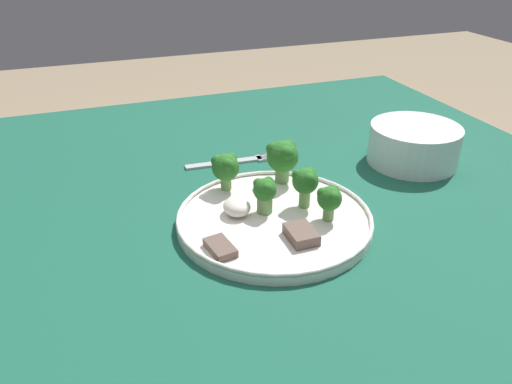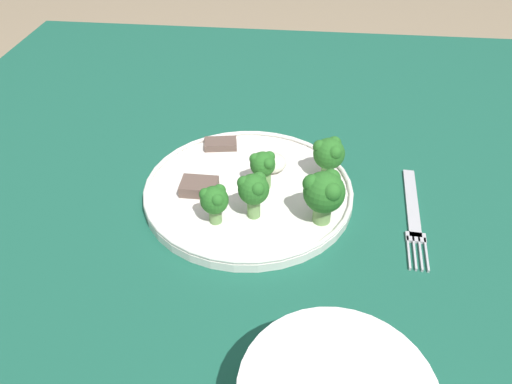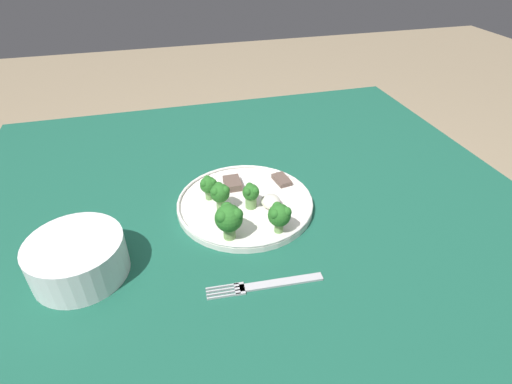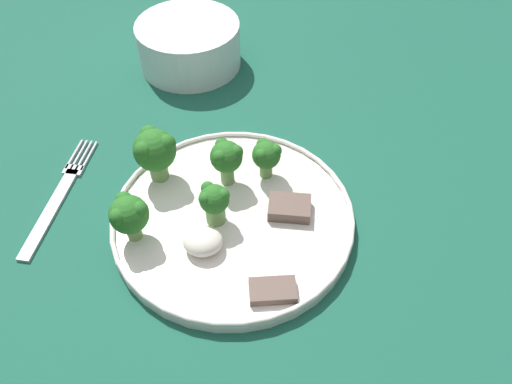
{
  "view_description": "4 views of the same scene",
  "coord_description": "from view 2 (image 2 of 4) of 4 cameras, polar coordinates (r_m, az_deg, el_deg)",
  "views": [
    {
      "loc": [
        0.58,
        -0.22,
        1.1
      ],
      "look_at": [
        0.02,
        -0.01,
        0.77
      ],
      "focal_mm": 35.0,
      "sensor_mm": 36.0,
      "label": 1
    },
    {
      "loc": [
        -0.04,
        0.53,
        1.14
      ],
      "look_at": [
        0.01,
        0.04,
        0.75
      ],
      "focal_mm": 35.0,
      "sensor_mm": 36.0,
      "label": 2
    },
    {
      "loc": [
        -0.61,
        0.16,
        1.22
      ],
      "look_at": [
        0.01,
        -0.0,
        0.77
      ],
      "focal_mm": 28.0,
      "sensor_mm": 36.0,
      "label": 3
    },
    {
      "loc": [
        0.09,
        -0.34,
        1.18
      ],
      "look_at": [
        0.05,
        0.02,
        0.77
      ],
      "focal_mm": 35.0,
      "sensor_mm": 36.0,
      "label": 4
    }
  ],
  "objects": [
    {
      "name": "sauce_dollop",
      "position": [
        0.69,
        2.12,
        3.37
      ],
      "size": [
        0.04,
        0.04,
        0.02
      ],
      "color": "silver",
      "rests_on": "dinner_plate"
    },
    {
      "name": "broccoli_floret_center_left",
      "position": [
        0.67,
        8.35,
        4.39
      ],
      "size": [
        0.04,
        0.04,
        0.06
      ],
      "color": "#709E56",
      "rests_on": "dinner_plate"
    },
    {
      "name": "table",
      "position": [
        0.73,
        1.35,
        -5.02
      ],
      "size": [
        1.16,
        1.18,
        0.72
      ],
      "color": "#195642",
      "rests_on": "ground_plane"
    },
    {
      "name": "fork",
      "position": [
        0.67,
        17.52,
        -2.46
      ],
      "size": [
        0.03,
        0.19,
        0.0
      ],
      "color": "#B2B2B7",
      "rests_on": "table"
    },
    {
      "name": "broccoli_floret_front_left",
      "position": [
        0.59,
        -0.28,
        0.25
      ],
      "size": [
        0.04,
        0.04,
        0.06
      ],
      "color": "#709E56",
      "rests_on": "dinner_plate"
    },
    {
      "name": "meat_slice_front_slice",
      "position": [
        0.66,
        -6.52,
        0.61
      ],
      "size": [
        0.05,
        0.03,
        0.01
      ],
      "color": "brown",
      "rests_on": "dinner_plate"
    },
    {
      "name": "broccoli_floret_near_rim_left",
      "position": [
        0.59,
        7.79,
        -0.02
      ],
      "size": [
        0.05,
        0.05,
        0.07
      ],
      "color": "#709E56",
      "rests_on": "dinner_plate"
    },
    {
      "name": "broccoli_floret_center_back",
      "position": [
        0.59,
        -4.78,
        -0.96
      ],
      "size": [
        0.04,
        0.03,
        0.05
      ],
      "color": "#709E56",
      "rests_on": "dinner_plate"
    },
    {
      "name": "dinner_plate",
      "position": [
        0.66,
        -0.87,
        0.17
      ],
      "size": [
        0.28,
        0.28,
        0.02
      ],
      "color": "white",
      "rests_on": "table"
    },
    {
      "name": "meat_slice_middle_slice",
      "position": [
        0.74,
        -4.06,
        5.5
      ],
      "size": [
        0.05,
        0.03,
        0.01
      ],
      "color": "brown",
      "rests_on": "dinner_plate"
    },
    {
      "name": "broccoli_floret_back_left",
      "position": [
        0.65,
        0.77,
        2.94
      ],
      "size": [
        0.03,
        0.03,
        0.05
      ],
      "color": "#709E56",
      "rests_on": "dinner_plate"
    }
  ]
}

